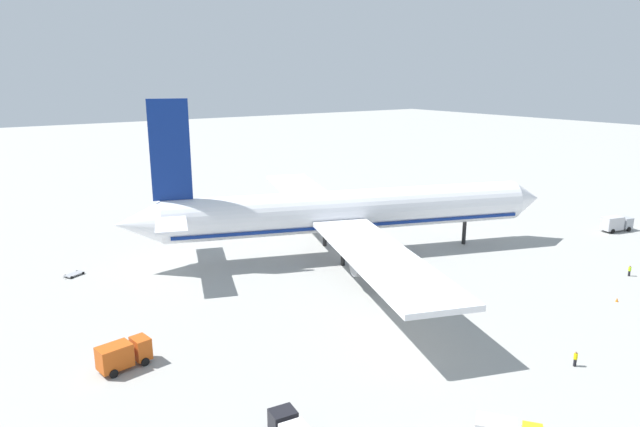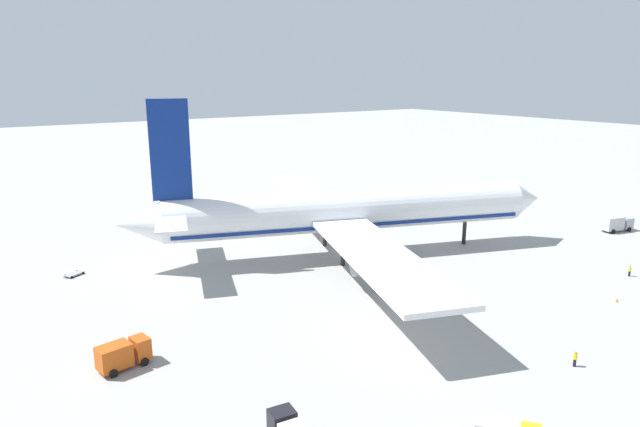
% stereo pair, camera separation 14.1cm
% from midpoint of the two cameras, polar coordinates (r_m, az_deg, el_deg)
% --- Properties ---
extents(ground_plane, '(600.00, 600.00, 0.00)m').
position_cam_midpoint_polar(ground_plane, '(96.12, 3.19, -4.13)').
color(ground_plane, '#9E9E99').
extents(airliner, '(72.41, 78.63, 26.56)m').
position_cam_midpoint_polar(airliner, '(93.49, 2.53, 0.18)').
color(airliner, white).
rests_on(airliner, ground).
extents(service_truck_2, '(5.64, 3.15, 2.89)m').
position_cam_midpoint_polar(service_truck_2, '(63.29, -19.53, -13.44)').
color(service_truck_2, '#BF4C14').
rests_on(service_truck_2, ground).
extents(service_truck_5, '(6.86, 3.59, 3.01)m').
position_cam_midpoint_polar(service_truck_5, '(123.58, 28.18, -0.89)').
color(service_truck_5, '#999EA5').
rests_on(service_truck_5, ground).
extents(baggage_cart_0, '(3.32, 2.55, 0.40)m').
position_cam_midpoint_polar(baggage_cart_0, '(93.60, -23.89, -5.70)').
color(baggage_cart_0, gray).
rests_on(baggage_cart_0, ground).
extents(ground_worker_1, '(0.55, 0.55, 1.67)m').
position_cam_midpoint_polar(ground_worker_1, '(97.57, 29.25, -5.17)').
color(ground_worker_1, black).
rests_on(ground_worker_1, ground).
extents(ground_worker_2, '(0.46, 0.46, 1.69)m').
position_cam_midpoint_polar(ground_worker_2, '(66.25, 24.78, -13.41)').
color(ground_worker_2, black).
rests_on(ground_worker_2, ground).
extents(traffic_cone_1, '(0.36, 0.36, 0.55)m').
position_cam_midpoint_polar(traffic_cone_1, '(86.30, 28.24, -7.83)').
color(traffic_cone_1, orange).
rests_on(traffic_cone_1, ground).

